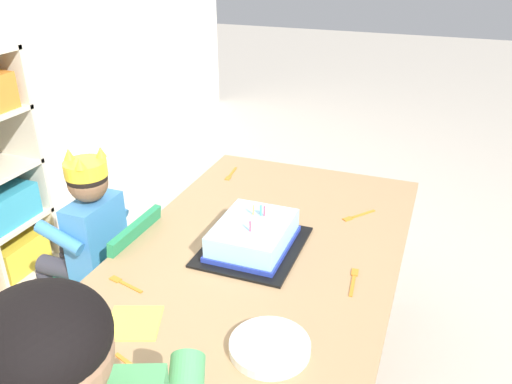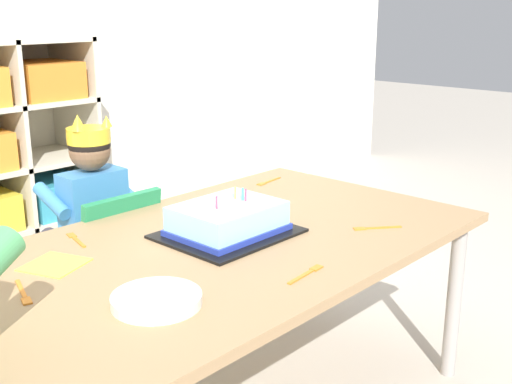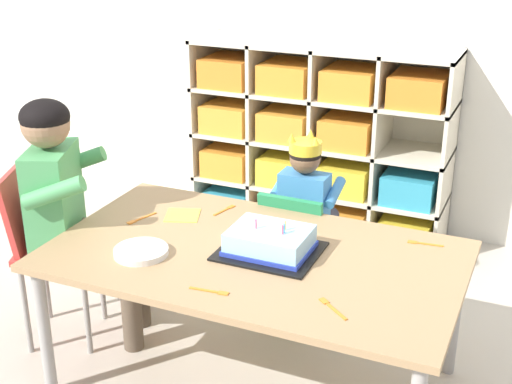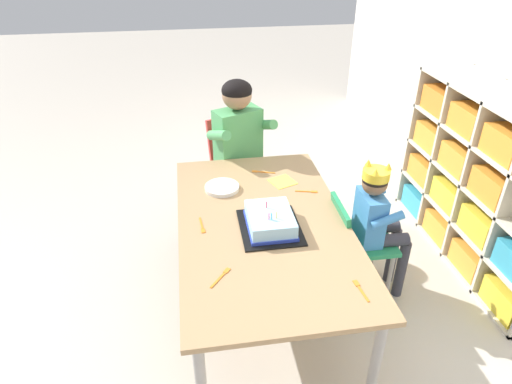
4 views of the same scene
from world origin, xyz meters
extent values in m
plane|color=#BCB2A3|center=(0.00, 0.00, 0.00)|extent=(16.00, 16.00, 0.00)
cube|color=beige|center=(-0.93, 1.43, 0.53)|extent=(0.02, 0.39, 1.06)
cube|color=beige|center=(-0.58, 1.43, 0.53)|extent=(0.02, 0.39, 1.06)
cube|color=beige|center=(-0.24, 1.43, 0.53)|extent=(0.02, 0.39, 1.06)
cube|color=beige|center=(-0.24, 1.43, 0.01)|extent=(1.41, 0.39, 0.02)
cube|color=beige|center=(-0.24, 1.43, 0.27)|extent=(1.41, 0.39, 0.02)
cube|color=beige|center=(-0.24, 1.43, 0.53)|extent=(1.41, 0.39, 0.02)
cube|color=beige|center=(-0.24, 1.43, 0.79)|extent=(1.41, 0.39, 0.02)
cube|color=teal|center=(-0.76, 1.41, 0.10)|extent=(0.27, 0.31, 0.16)
cube|color=orange|center=(-0.41, 1.41, 0.10)|extent=(0.27, 0.31, 0.16)
cube|color=orange|center=(-0.06, 1.41, 0.10)|extent=(0.27, 0.31, 0.16)
cube|color=orange|center=(-0.76, 1.41, 0.36)|extent=(0.27, 0.31, 0.16)
cube|color=yellow|center=(-0.41, 1.41, 0.36)|extent=(0.27, 0.31, 0.16)
cube|color=yellow|center=(-0.06, 1.41, 0.36)|extent=(0.27, 0.31, 0.16)
cube|color=orange|center=(-0.76, 1.41, 0.62)|extent=(0.27, 0.31, 0.16)
cube|color=orange|center=(-0.41, 1.41, 0.62)|extent=(0.27, 0.31, 0.16)
cube|color=orange|center=(-0.06, 1.41, 0.62)|extent=(0.27, 0.31, 0.16)
cube|color=orange|center=(-0.76, 1.41, 0.88)|extent=(0.27, 0.31, 0.16)
cube|color=orange|center=(-0.41, 1.41, 0.88)|extent=(0.27, 0.31, 0.16)
cube|color=#A37F56|center=(0.00, 0.00, 0.55)|extent=(1.49, 0.86, 0.03)
cylinder|color=#9E9993|center=(-0.68, -0.37, 0.27)|extent=(0.05, 0.05, 0.54)
cylinder|color=#9E9993|center=(-0.68, 0.37, 0.27)|extent=(0.05, 0.05, 0.54)
cylinder|color=#9E9993|center=(0.68, 0.37, 0.27)|extent=(0.05, 0.05, 0.54)
cube|color=#238451|center=(-0.02, 0.57, 0.36)|extent=(0.31, 0.31, 0.03)
cube|color=#238451|center=(-0.02, 0.43, 0.50)|extent=(0.28, 0.06, 0.24)
cylinder|color=gray|center=(0.10, 0.70, 0.18)|extent=(0.02, 0.02, 0.35)
cylinder|color=gray|center=(-0.14, 0.70, 0.18)|extent=(0.02, 0.02, 0.35)
cylinder|color=gray|center=(0.10, 0.45, 0.18)|extent=(0.02, 0.02, 0.35)
cylinder|color=gray|center=(-0.15, 0.45, 0.18)|extent=(0.02, 0.02, 0.35)
cube|color=#3D7FBC|center=(-0.02, 0.58, 0.52)|extent=(0.21, 0.12, 0.29)
sphere|color=brown|center=(-0.02, 0.58, 0.74)|extent=(0.13, 0.13, 0.13)
ellipsoid|color=black|center=(-0.02, 0.58, 0.76)|extent=(0.14, 0.14, 0.10)
cylinder|color=yellow|center=(-0.02, 0.58, 0.79)|extent=(0.14, 0.14, 0.05)
cone|color=yellow|center=(-0.02, 0.64, 0.83)|extent=(0.04, 0.04, 0.04)
cone|color=yellow|center=(0.03, 0.56, 0.83)|extent=(0.04, 0.04, 0.04)
cone|color=yellow|center=(-0.07, 0.56, 0.83)|extent=(0.04, 0.04, 0.04)
cylinder|color=#33333D|center=(0.04, 0.69, 0.40)|extent=(0.07, 0.21, 0.07)
cylinder|color=#33333D|center=(-0.08, 0.69, 0.40)|extent=(0.07, 0.21, 0.07)
cylinder|color=#33333D|center=(0.05, 0.79, 0.19)|extent=(0.06, 0.06, 0.37)
cylinder|color=#33333D|center=(-0.08, 0.80, 0.19)|extent=(0.06, 0.06, 0.37)
cylinder|color=#3D7FBC|center=(0.10, 0.62, 0.58)|extent=(0.05, 0.17, 0.10)
cylinder|color=#3D7FBC|center=(-0.15, 0.63, 0.58)|extent=(0.05, 0.17, 0.10)
cube|color=red|center=(-0.87, -0.02, 0.42)|extent=(0.41, 0.42, 0.03)
cube|color=red|center=(-1.00, -0.08, 0.59)|extent=(0.17, 0.30, 0.32)
cylinder|color=gray|center=(-0.70, -0.10, 0.21)|extent=(0.02, 0.02, 0.41)
cylinder|color=gray|center=(-0.80, 0.15, 0.21)|extent=(0.02, 0.02, 0.41)
cylinder|color=gray|center=(-0.94, -0.19, 0.21)|extent=(0.02, 0.02, 0.41)
cylinder|color=gray|center=(-1.03, 0.06, 0.21)|extent=(0.02, 0.02, 0.41)
cube|color=#4C9E5B|center=(-0.87, -0.02, 0.64)|extent=(0.26, 0.34, 0.42)
sphere|color=#997051|center=(-0.87, -0.02, 0.95)|extent=(0.19, 0.19, 0.19)
ellipsoid|color=black|center=(-0.87, -0.02, 0.98)|extent=(0.19, 0.19, 0.14)
cylinder|color=brown|center=(-0.70, -0.05, 0.46)|extent=(0.32, 0.20, 0.10)
cylinder|color=brown|center=(-0.76, 0.12, 0.46)|extent=(0.32, 0.20, 0.10)
cylinder|color=brown|center=(-0.56, 0.01, 0.22)|extent=(0.08, 0.08, 0.43)
cylinder|color=brown|center=(-0.63, 0.17, 0.22)|extent=(0.08, 0.08, 0.43)
cylinder|color=#4C9E5B|center=(-0.75, -0.16, 0.73)|extent=(0.25, 0.15, 0.14)
cylinder|color=#4C9E5B|center=(-0.88, 0.16, 0.73)|extent=(0.25, 0.15, 0.14)
cube|color=black|center=(0.05, 0.03, 0.57)|extent=(0.36, 0.30, 0.01)
cube|color=#9ED1EF|center=(0.05, 0.03, 0.61)|extent=(0.28, 0.22, 0.08)
cube|color=#283DB2|center=(0.05, 0.03, 0.58)|extent=(0.29, 0.23, 0.02)
cylinder|color=#EFCC4C|center=(0.10, 0.04, 0.67)|extent=(0.01, 0.01, 0.04)
cylinder|color=#4CB2E5|center=(0.11, 0.02, 0.67)|extent=(0.01, 0.01, 0.04)
cylinder|color=#E54C66|center=(0.00, 0.02, 0.67)|extent=(0.01, 0.01, 0.04)
cylinder|color=#E54C66|center=(0.11, 0.01, 0.67)|extent=(0.01, 0.01, 0.04)
cylinder|color=white|center=(-0.37, -0.18, 0.58)|extent=(0.20, 0.20, 0.02)
cube|color=#F4DB4C|center=(-0.40, 0.18, 0.57)|extent=(0.17, 0.17, 0.00)
cube|color=orange|center=(0.57, 0.32, 0.57)|extent=(0.10, 0.02, 0.00)
cube|color=orange|center=(0.51, 0.31, 0.57)|extent=(0.04, 0.02, 0.00)
cube|color=orange|center=(-0.04, -0.31, 0.57)|extent=(0.10, 0.02, 0.00)
cube|color=orange|center=(0.03, -0.31, 0.57)|extent=(0.04, 0.02, 0.00)
cube|color=orange|center=(-0.27, 0.28, 0.57)|extent=(0.03, 0.09, 0.00)
cube|color=orange|center=(-0.25, 0.34, 0.57)|extent=(0.03, 0.04, 0.00)
cube|color=orange|center=(0.40, -0.27, 0.57)|extent=(0.09, 0.07, 0.00)
cube|color=orange|center=(0.34, -0.22, 0.57)|extent=(0.04, 0.04, 0.00)
cube|color=orange|center=(-0.53, 0.11, 0.57)|extent=(0.04, 0.10, 0.00)
cube|color=orange|center=(-0.55, 0.04, 0.57)|extent=(0.03, 0.04, 0.00)
camera|label=1|loc=(-1.27, -0.48, 1.46)|focal=36.19mm
camera|label=2|loc=(-1.16, -1.20, 1.19)|focal=45.45mm
camera|label=3|loc=(0.93, -2.12, 1.75)|focal=50.16mm
camera|label=4|loc=(1.86, -0.33, 1.87)|focal=31.47mm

